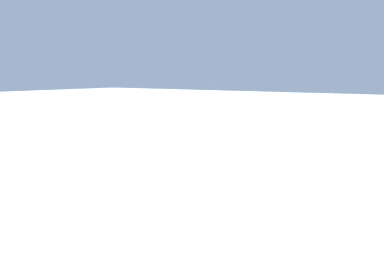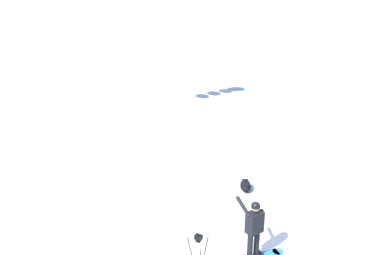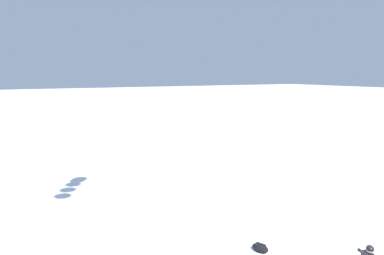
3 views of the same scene
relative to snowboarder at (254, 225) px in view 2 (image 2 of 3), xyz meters
The scene contains 4 objects.
ground_plane 1.20m from the snowboarder, 17.11° to the left, with size 300.00×300.00×0.00m, color white.
snowboarder is the anchor object (origin of this frame).
gear_bag_large 3.58m from the snowboarder, 24.22° to the left, with size 0.70×0.59×0.33m.
camera_tripod 1.60m from the snowboarder, 150.47° to the left, with size 0.52×0.49×1.28m.
Camera 2 is at (-9.02, -2.98, 6.67)m, focal length 39.48 mm.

